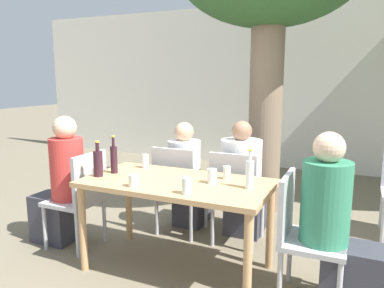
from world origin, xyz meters
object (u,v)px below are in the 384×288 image
(drinking_glass_2, at_px, (134,181))
(drinking_glass_4, at_px, (227,173))
(patio_chair_3, at_px, (236,193))
(wine_bottle_1, at_px, (98,163))
(person_seated_3, at_px, (243,185))
(drinking_glass_3, at_px, (187,186))
(person_seated_1, at_px, (337,231))
(drinking_glass_0, at_px, (212,176))
(dining_table_front, at_px, (177,191))
(drinking_glass_1, at_px, (145,161))
(wine_bottle_2, at_px, (114,159))
(patio_chair_2, at_px, (178,185))
(water_bottle_0, at_px, (250,173))
(person_seated_0, at_px, (61,188))
(patio_chair_0, at_px, (81,194))
(person_seated_2, at_px, (188,181))

(drinking_glass_2, relative_size, drinking_glass_4, 0.87)
(patio_chair_3, relative_size, wine_bottle_1, 3.02)
(person_seated_3, distance_m, drinking_glass_3, 1.17)
(drinking_glass_3, bearing_deg, person_seated_1, 15.45)
(person_seated_3, distance_m, drinking_glass_0, 0.85)
(dining_table_front, bearing_deg, wine_bottle_1, -167.44)
(dining_table_front, distance_m, drinking_glass_1, 0.54)
(wine_bottle_1, relative_size, wine_bottle_2, 0.92)
(person_seated_1, bearing_deg, wine_bottle_1, 94.46)
(drinking_glass_0, bearing_deg, dining_table_front, -169.39)
(wine_bottle_2, relative_size, drinking_glass_2, 3.50)
(patio_chair_3, distance_m, wine_bottle_1, 1.28)
(patio_chair_2, xyz_separation_m, person_seated_1, (1.52, -0.62, 0.03))
(drinking_glass_2, bearing_deg, wine_bottle_2, 144.27)
(water_bottle_0, bearing_deg, person_seated_0, -178.81)
(patio_chair_3, xyz_separation_m, person_seated_3, (-0.00, 0.23, 0.02))
(drinking_glass_0, relative_size, drinking_glass_2, 1.23)
(person_seated_3, bearing_deg, person_seated_1, 137.01)
(person_seated_3, xyz_separation_m, drinking_glass_2, (-0.52, -1.13, 0.27))
(patio_chair_2, bearing_deg, patio_chair_0, 42.39)
(water_bottle_0, xyz_separation_m, drinking_glass_0, (-0.31, 0.02, -0.06))
(person_seated_2, bearing_deg, drinking_glass_4, 134.89)
(wine_bottle_1, xyz_separation_m, drinking_glass_2, (0.43, -0.13, -0.07))
(drinking_glass_4, bearing_deg, wine_bottle_1, -160.32)
(dining_table_front, bearing_deg, wine_bottle_2, -179.56)
(person_seated_3, bearing_deg, person_seated_0, 29.36)
(drinking_glass_1, relative_size, drinking_glass_3, 1.06)
(person_seated_1, bearing_deg, patio_chair_0, 90.00)
(wine_bottle_1, distance_m, wine_bottle_2, 0.15)
(person_seated_3, relative_size, drinking_glass_4, 10.93)
(drinking_glass_1, bearing_deg, drinking_glass_3, -38.90)
(patio_chair_2, bearing_deg, water_bottle_0, 146.60)
(drinking_glass_2, bearing_deg, drinking_glass_4, 40.64)
(patio_chair_2, relative_size, person_seated_1, 0.74)
(drinking_glass_0, bearing_deg, patio_chair_3, 88.24)
(drinking_glass_1, relative_size, drinking_glass_2, 1.36)
(person_seated_1, xyz_separation_m, drinking_glass_2, (-1.44, -0.28, 0.26))
(dining_table_front, xyz_separation_m, wine_bottle_1, (-0.66, -0.15, 0.21))
(patio_chair_3, xyz_separation_m, drinking_glass_2, (-0.52, -0.90, 0.29))
(person_seated_2, distance_m, drinking_glass_1, 0.70)
(wine_bottle_2, height_order, drinking_glass_4, wine_bottle_2)
(patio_chair_2, height_order, person_seated_2, person_seated_2)
(drinking_glass_0, xyz_separation_m, drinking_glass_4, (0.07, 0.16, -0.00))
(dining_table_front, xyz_separation_m, patio_chair_2, (-0.30, 0.62, -0.16))
(drinking_glass_4, bearing_deg, person_seated_0, -172.26)
(person_seated_3, height_order, drinking_glass_0, person_seated_3)
(dining_table_front, relative_size, drinking_glass_2, 16.14)
(patio_chair_2, height_order, drinking_glass_1, patio_chair_2)
(person_seated_1, relative_size, drinking_glass_1, 9.65)
(person_seated_0, bearing_deg, drinking_glass_1, 108.91)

